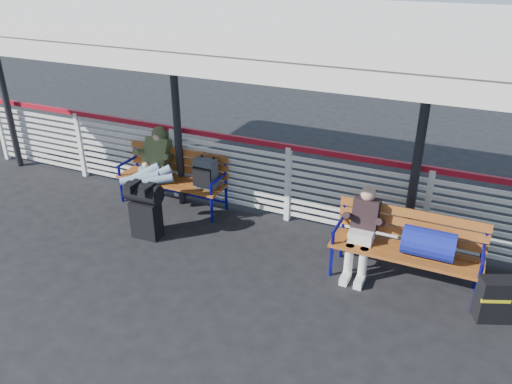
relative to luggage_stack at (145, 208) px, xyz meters
The scene contains 9 objects.
ground 1.82m from the luggage_stack, 19.55° to the right, with size 60.00×60.00×0.00m, color black.
fence 2.12m from the luggage_stack, 38.29° to the left, with size 12.08×0.08×1.24m.
canopy 3.08m from the luggage_stack, ahead, with size 12.60×3.60×3.16m.
luggage_stack is the anchor object (origin of this frame).
bench_left 1.04m from the luggage_stack, 89.86° to the left, with size 1.80×0.56×0.93m.
bench_right 3.71m from the luggage_stack, ahead, with size 1.80×0.56×0.92m.
traveler_man 0.79m from the luggage_stack, 117.52° to the left, with size 0.93×1.60×0.77m.
companion_person 3.04m from the luggage_stack, ahead, with size 0.32×0.66×1.15m.
suitcase_side 4.61m from the luggage_stack, ahead, with size 0.44×0.36×0.53m.
Camera 1 is at (2.40, -4.45, 3.75)m, focal length 35.00 mm.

